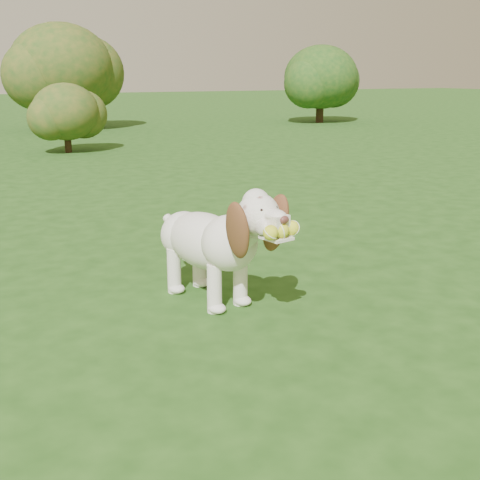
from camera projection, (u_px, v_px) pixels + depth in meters
name	position (u px, v px, depth m)	size (l,w,h in m)	color
ground	(159.00, 331.00, 3.28)	(80.00, 80.00, 0.00)	#1D4313
dog	(215.00, 239.00, 3.58)	(0.57, 1.16, 0.76)	white
shrub_c	(66.00, 112.00, 10.39)	(1.15, 1.15, 1.20)	#382314
shrub_i	(61.00, 67.00, 14.33)	(2.43, 2.43, 2.51)	#382314
shrub_h	(321.00, 77.00, 16.57)	(2.03, 2.03, 2.10)	#382314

